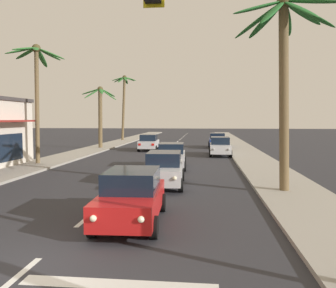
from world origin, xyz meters
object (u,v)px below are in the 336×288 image
object	(u,v)px
sedan_oncoming_far	(149,142)
palm_left_third	(100,107)
sedan_parked_nearest_kerb	(217,140)
sedan_lead_at_stop_bar	(132,196)
palm_left_second	(36,74)
traffic_signal_mast	(164,14)
sedan_fifth_in_queue	(171,156)
palm_right_second	(284,55)
sedan_third_in_queue	(164,169)
palm_left_farthest	(124,94)
sedan_parked_mid_kerb	(220,146)

from	to	relation	value
sedan_oncoming_far	palm_left_third	distance (m)	6.89
sedan_parked_nearest_kerb	palm_left_third	size ratio (longest dim) A/B	0.65
sedan_lead_at_stop_bar	palm_left_second	xyz separation A→B (m)	(-9.52, 12.87, 5.59)
sedan_parked_nearest_kerb	traffic_signal_mast	bearing A→B (deg)	-93.83
sedan_fifth_in_queue	palm_left_third	xyz separation A→B (m)	(-9.21, 14.24, 3.70)
traffic_signal_mast	palm_right_second	bearing A→B (deg)	64.78
sedan_oncoming_far	sedan_parked_nearest_kerb	size ratio (longest dim) A/B	1.01
sedan_fifth_in_queue	sedan_third_in_queue	bearing A→B (deg)	-87.93
palm_left_second	sedan_lead_at_stop_bar	bearing A→B (deg)	-53.52
palm_left_second	palm_left_farthest	distance (m)	27.28
sedan_oncoming_far	sedan_third_in_queue	bearing A→B (deg)	-78.57
sedan_fifth_in_queue	sedan_parked_nearest_kerb	size ratio (longest dim) A/B	1.01
palm_left_farthest	sedan_third_in_queue	bearing A→B (deg)	-73.65
sedan_fifth_in_queue	sedan_parked_nearest_kerb	bearing A→B (deg)	77.90
sedan_third_in_queue	palm_right_second	xyz separation A→B (m)	(5.39, -1.11, 5.21)
sedan_oncoming_far	palm_left_second	size ratio (longest dim) A/B	0.53
sedan_lead_at_stop_bar	palm_right_second	bearing A→B (deg)	41.39
sedan_oncoming_far	sedan_parked_mid_kerb	xyz separation A→B (m)	(7.17, -4.38, 0.00)
traffic_signal_mast	sedan_fifth_in_queue	world-z (taller)	traffic_signal_mast
sedan_oncoming_far	traffic_signal_mast	bearing A→B (deg)	-80.21
sedan_lead_at_stop_bar	palm_left_farthest	world-z (taller)	palm_left_farthest
traffic_signal_mast	sedan_parked_nearest_kerb	bearing A→B (deg)	86.17
sedan_fifth_in_queue	sedan_parked_mid_kerb	xyz separation A→B (m)	(3.58, 8.35, 0.00)
palm_left_third	sedan_parked_mid_kerb	bearing A→B (deg)	-24.71
palm_left_second	palm_right_second	size ratio (longest dim) A/B	0.99
sedan_oncoming_far	palm_left_third	size ratio (longest dim) A/B	0.66
sedan_parked_mid_kerb	palm_left_second	world-z (taller)	palm_left_second
sedan_parked_nearest_kerb	palm_left_third	world-z (taller)	palm_left_third
sedan_fifth_in_queue	sedan_parked_mid_kerb	bearing A→B (deg)	66.81
sedan_lead_at_stop_bar	palm_left_second	world-z (taller)	palm_left_second
sedan_lead_at_stop_bar	palm_left_farthest	bearing A→B (deg)	103.53
sedan_lead_at_stop_bar	sedan_oncoming_far	distance (m)	25.26
sedan_parked_mid_kerb	palm_left_third	bearing A→B (deg)	155.29
traffic_signal_mast	palm_left_second	distance (m)	20.11
sedan_lead_at_stop_bar	sedan_parked_nearest_kerb	xyz separation A→B (m)	(3.71, 29.16, 0.00)
sedan_lead_at_stop_bar	palm_left_farthest	xyz separation A→B (m)	(-9.66, 40.14, 6.06)
sedan_lead_at_stop_bar	sedan_oncoming_far	bearing A→B (deg)	97.96
sedan_third_in_queue	palm_left_third	distance (m)	22.76
sedan_parked_mid_kerb	palm_left_third	world-z (taller)	palm_left_third
sedan_parked_nearest_kerb	sedan_lead_at_stop_bar	bearing A→B (deg)	-97.26
sedan_lead_at_stop_bar	palm_left_third	distance (m)	28.29
palm_left_third	palm_left_farthest	size ratio (longest dim) A/B	0.70
traffic_signal_mast	sedan_parked_mid_kerb	bearing A→B (deg)	84.93
sedan_third_in_queue	palm_right_second	bearing A→B (deg)	-11.63
sedan_parked_mid_kerb	palm_right_second	world-z (taller)	palm_right_second
sedan_third_in_queue	palm_left_third	xyz separation A→B (m)	(-9.43, 20.38, 3.70)
sedan_third_in_queue	sedan_oncoming_far	size ratio (longest dim) A/B	1.00
traffic_signal_mast	sedan_third_in_queue	size ratio (longest dim) A/B	2.56
palm_left_third	palm_right_second	xyz separation A→B (m)	(14.83, -21.49, 1.51)
palm_left_third	palm_left_farthest	world-z (taller)	palm_left_farthest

